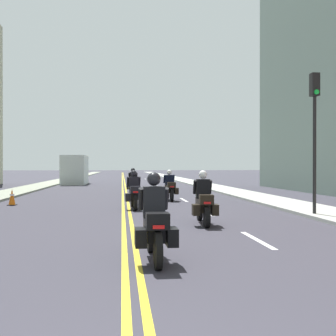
# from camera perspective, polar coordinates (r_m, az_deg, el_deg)

# --- Properties ---
(ground_plane) EXTENTS (264.00, 264.00, 0.00)m
(ground_plane) POSITION_cam_1_polar(r_m,az_deg,el_deg) (49.79, -6.10, -1.79)
(ground_plane) COLOR #32313B
(sidewalk_left) EXTENTS (2.34, 144.00, 0.12)m
(sidewalk_left) POSITION_cam_1_polar(r_m,az_deg,el_deg) (50.30, -14.46, -1.71)
(sidewalk_left) COLOR gray
(sidewalk_left) RESTS_ON ground
(sidewalk_right) EXTENTS (2.34, 144.00, 0.12)m
(sidewalk_right) POSITION_cam_1_polar(r_m,az_deg,el_deg) (50.35, 2.25, -1.70)
(sidewalk_right) COLOR #A3A69E
(sidewalk_right) RESTS_ON ground
(centreline_yellow_inner) EXTENTS (0.12, 132.00, 0.01)m
(centreline_yellow_inner) POSITION_cam_1_polar(r_m,az_deg,el_deg) (49.79, -6.24, -1.79)
(centreline_yellow_inner) COLOR yellow
(centreline_yellow_inner) RESTS_ON ground
(centreline_yellow_outer) EXTENTS (0.12, 132.00, 0.01)m
(centreline_yellow_outer) POSITION_cam_1_polar(r_m,az_deg,el_deg) (49.79, -5.96, -1.79)
(centreline_yellow_outer) COLOR yellow
(centreline_yellow_outer) RESTS_ON ground
(lane_dashes_white) EXTENTS (0.14, 56.40, 0.01)m
(lane_dashes_white) POSITION_cam_1_polar(r_m,az_deg,el_deg) (30.98, -0.28, -3.03)
(lane_dashes_white) COLOR silver
(lane_dashes_white) RESTS_ON ground
(motorcycle_0) EXTENTS (0.77, 2.20, 1.67)m
(motorcycle_0) POSITION_cam_1_polar(r_m,az_deg,el_deg) (7.88, -1.87, -7.80)
(motorcycle_0) COLOR black
(motorcycle_0) RESTS_ON ground
(motorcycle_1) EXTENTS (0.78, 2.25, 1.65)m
(motorcycle_1) POSITION_cam_1_polar(r_m,az_deg,el_deg) (12.83, 4.86, -4.81)
(motorcycle_1) COLOR black
(motorcycle_1) RESTS_ON ground
(motorcycle_2) EXTENTS (0.78, 2.25, 1.61)m
(motorcycle_2) POSITION_cam_1_polar(r_m,az_deg,el_deg) (17.41, -4.65, -3.46)
(motorcycle_2) COLOR black
(motorcycle_2) RESTS_ON ground
(motorcycle_3) EXTENTS (0.78, 2.18, 1.59)m
(motorcycle_3) POSITION_cam_1_polar(r_m,az_deg,el_deg) (21.59, 0.23, -2.72)
(motorcycle_3) COLOR black
(motorcycle_3) RESTS_ON ground
(motorcycle_4) EXTENTS (0.78, 2.22, 1.67)m
(motorcycle_4) POSITION_cam_1_polar(r_m,az_deg,el_deg) (26.53, -4.81, -2.12)
(motorcycle_4) COLOR black
(motorcycle_4) RESTS_ON ground
(traffic_cone_1) EXTENTS (0.38, 0.38, 0.75)m
(traffic_cone_1) POSITION_cam_1_polar(r_m,az_deg,el_deg) (20.31, -20.49, -3.73)
(traffic_cone_1) COLOR black
(traffic_cone_1) RESTS_ON ground
(traffic_light_near) EXTENTS (0.28, 0.38, 5.04)m
(traffic_light_near) POSITION_cam_1_polar(r_m,az_deg,el_deg) (15.60, 19.36, 6.36)
(traffic_light_near) COLOR black
(traffic_light_near) RESTS_ON ground
(parked_truck) EXTENTS (2.20, 6.50, 2.80)m
(parked_truck) POSITION_cam_1_polar(r_m,az_deg,el_deg) (42.38, -12.49, -0.43)
(parked_truck) COLOR silver
(parked_truck) RESTS_ON ground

